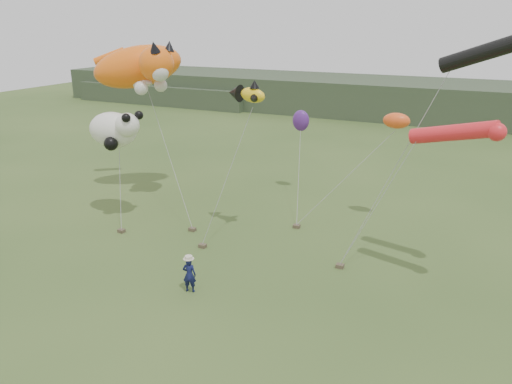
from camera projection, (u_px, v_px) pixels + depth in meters
ground at (192, 293)px, 20.45m from camera, size 120.00×120.00×0.00m
headland at (372, 98)px, 59.22m from camera, size 90.00×13.00×4.00m
festival_attendant at (189, 275)px, 20.32m from camera, size 0.63×0.50×1.52m
sandbag_anchors at (228, 239)px, 25.30m from camera, size 11.89×4.83×0.18m
cat_kite at (141, 67)px, 29.84m from camera, size 7.16×5.25×3.37m
fish_kite at (246, 94)px, 23.81m from camera, size 2.22×1.48×1.13m
tube_kites at (477, 93)px, 18.76m from camera, size 4.26×2.57×4.52m
panda_kite at (115, 129)px, 26.87m from camera, size 3.37×2.18×2.09m
misc_kites at (342, 121)px, 28.75m from camera, size 7.59×3.56×2.07m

